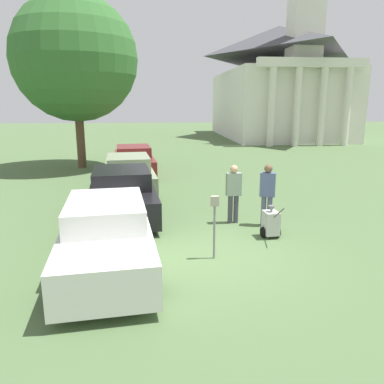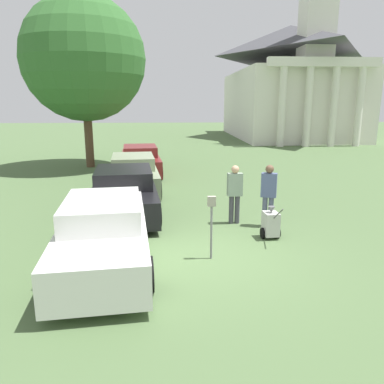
% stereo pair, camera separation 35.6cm
% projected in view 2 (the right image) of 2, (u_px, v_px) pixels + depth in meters
% --- Properties ---
extents(ground_plane, '(120.00, 120.00, 0.00)m').
position_uv_depth(ground_plane, '(211.00, 254.00, 8.61)').
color(ground_plane, '#4C663D').
extents(parked_car_white, '(2.31, 5.42, 1.44)m').
position_uv_depth(parked_car_white, '(104.00, 231.00, 8.16)').
color(parked_car_white, silver).
rests_on(parked_car_white, ground_plane).
extents(parked_car_black, '(2.43, 5.25, 1.44)m').
position_uv_depth(parked_car_black, '(124.00, 192.00, 11.77)').
color(parked_car_black, black).
rests_on(parked_car_black, ground_plane).
extents(parked_car_sage, '(2.33, 5.40, 1.43)m').
position_uv_depth(parked_car_sage, '(133.00, 174.00, 14.70)').
color(parked_car_sage, gray).
rests_on(parked_car_sage, ground_plane).
extents(parked_car_maroon, '(2.29, 5.20, 1.40)m').
position_uv_depth(parked_car_maroon, '(140.00, 161.00, 18.24)').
color(parked_car_maroon, maroon).
rests_on(parked_car_maroon, ground_plane).
extents(parking_meter, '(0.18, 0.09, 1.44)m').
position_uv_depth(parking_meter, '(211.00, 216.00, 8.16)').
color(parking_meter, slate).
rests_on(parking_meter, ground_plane).
extents(person_worker, '(0.43, 0.23, 1.70)m').
position_uv_depth(person_worker, '(235.00, 191.00, 10.64)').
color(person_worker, '#3F3F47').
rests_on(person_worker, ground_plane).
extents(person_supervisor, '(0.47, 0.35, 1.75)m').
position_uv_depth(person_supervisor, '(269.00, 192.00, 10.39)').
color(person_supervisor, '#515670').
rests_on(person_supervisor, ground_plane).
extents(equipment_cart, '(0.49, 1.00, 1.00)m').
position_uv_depth(equipment_cart, '(271.00, 224.00, 9.57)').
color(equipment_cart, '#B2B2AD').
rests_on(equipment_cart, ground_plane).
extents(church, '(10.59, 17.90, 23.10)m').
position_uv_depth(church, '(289.00, 79.00, 37.12)').
color(church, silver).
rests_on(church, ground_plane).
extents(shade_tree, '(6.32, 6.32, 8.76)m').
position_uv_depth(shade_tree, '(84.00, 59.00, 19.17)').
color(shade_tree, brown).
rests_on(shade_tree, ground_plane).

